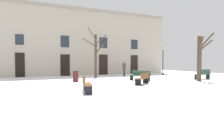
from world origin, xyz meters
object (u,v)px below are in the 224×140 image
object	(u,v)px
tree_foreground	(96,54)
person_crossing_plaza	(124,68)
tree_left_of_center	(200,56)
bench_near_lamp	(86,84)
litter_bin	(76,76)
bench_back_to_back_right	(203,74)
streetlamp	(163,57)
bench_facing_shops	(140,75)
bench_near_center_tree	(143,78)

from	to	relation	value
tree_foreground	person_crossing_plaza	bearing A→B (deg)	5.64
tree_left_of_center	bench_near_lamp	size ratio (longest dim) A/B	2.33
litter_bin	tree_left_of_center	bearing A→B (deg)	-23.23
bench_back_to_back_right	person_crossing_plaza	xyz separation A→B (m)	(-4.39, 6.67, 0.47)
bench_near_lamp	person_crossing_plaza	distance (m)	12.16
tree_left_of_center	litter_bin	world-z (taller)	tree_left_of_center
tree_foreground	bench_near_lamp	bearing A→B (deg)	-113.79
bench_near_lamp	person_crossing_plaza	world-z (taller)	person_crossing_plaza
tree_left_of_center	bench_near_lamp	bearing A→B (deg)	-170.06
litter_bin	bench_back_to_back_right	size ratio (longest dim) A/B	0.53
streetlamp	bench_facing_shops	xyz separation A→B (m)	(-6.95, -5.46, -1.71)
tree_foreground	streetlamp	distance (m)	9.14
streetlamp	bench_near_center_tree	world-z (taller)	streetlamp
bench_back_to_back_right	person_crossing_plaza	size ratio (longest dim) A/B	0.94
bench_facing_shops	streetlamp	bearing A→B (deg)	104.16
litter_bin	bench_near_lamp	size ratio (longest dim) A/B	0.50
bench_near_lamp	litter_bin	bearing A→B (deg)	4.71
bench_near_lamp	bench_facing_shops	world-z (taller)	bench_near_lamp
litter_bin	bench_facing_shops	bearing A→B (deg)	-15.67
tree_foreground	bench_facing_shops	bearing A→B (deg)	-65.88
tree_foreground	bench_back_to_back_right	distance (m)	10.29
litter_bin	bench_near_center_tree	world-z (taller)	litter_bin
litter_bin	person_crossing_plaza	bearing A→B (deg)	29.77
bench_near_lamp	bench_back_to_back_right	xyz separation A→B (m)	(11.93, 2.86, 0.01)
tree_foreground	streetlamp	world-z (taller)	tree_foreground
tree_foreground	bench_back_to_back_right	xyz separation A→B (m)	(7.88, -6.32, -1.94)
person_crossing_plaza	bench_facing_shops	bearing A→B (deg)	-128.87
litter_bin	bench_back_to_back_right	distance (m)	11.29
tree_left_of_center	bench_near_center_tree	xyz separation A→B (m)	(-5.54, 0.06, -1.63)
litter_bin	bench_near_lamp	distance (m)	5.89
bench_near_lamp	bench_facing_shops	bearing A→B (deg)	-40.23
person_crossing_plaza	tree_left_of_center	bearing A→B (deg)	-94.59
bench_back_to_back_right	litter_bin	bearing A→B (deg)	-13.23
litter_bin	bench_near_lamp	world-z (taller)	bench_near_lamp
tree_left_of_center	bench_facing_shops	bearing A→B (deg)	148.36
tree_left_of_center	bench_facing_shops	size ratio (longest dim) A/B	2.12
tree_left_of_center	litter_bin	bearing A→B (deg)	156.77
tree_foreground	person_crossing_plaza	size ratio (longest dim) A/B	2.92
litter_bin	bench_near_center_tree	xyz separation A→B (m)	(3.76, -3.93, 0.01)
bench_near_lamp	bench_near_center_tree	xyz separation A→B (m)	(4.79, 1.87, -0.01)
bench_facing_shops	person_crossing_plaza	bearing A→B (deg)	141.59
tree_left_of_center	tree_foreground	world-z (taller)	tree_foreground
bench_back_to_back_right	tree_left_of_center	bearing A→B (deg)	35.14
streetlamp	person_crossing_plaza	size ratio (longest dim) A/B	2.08
bench_near_center_tree	litter_bin	bearing A→B (deg)	-81.63
tree_foreground	litter_bin	world-z (taller)	tree_foreground
bench_facing_shops	bench_near_center_tree	bearing A→B (deg)	-53.85
person_crossing_plaza	bench_near_center_tree	bearing A→B (deg)	-134.23
streetlamp	bench_near_center_tree	size ratio (longest dim) A/B	2.15
bench_back_to_back_right	person_crossing_plaza	world-z (taller)	person_crossing_plaza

